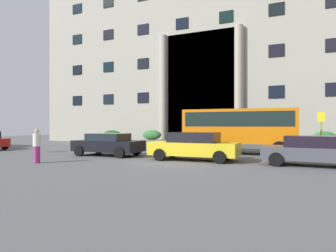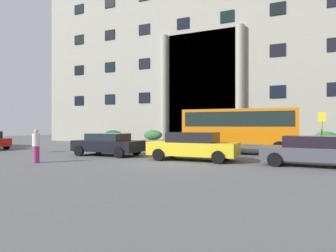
{
  "view_description": "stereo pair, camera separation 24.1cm",
  "coord_description": "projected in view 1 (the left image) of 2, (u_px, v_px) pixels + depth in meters",
  "views": [
    {
      "loc": [
        6.35,
        -13.78,
        1.8
      ],
      "look_at": [
        -1.85,
        4.32,
        1.77
      ],
      "focal_mm": 31.96,
      "sensor_mm": 36.0,
      "label": 1
    },
    {
      "loc": [
        6.57,
        -13.67,
        1.8
      ],
      "look_at": [
        -1.85,
        4.32,
        1.77
      ],
      "focal_mm": 31.96,
      "sensor_mm": 36.0,
      "label": 2
    }
  ],
  "objects": [
    {
      "name": "office_building_facade",
      "position": [
        236.0,
        41.0,
        31.08
      ],
      "size": [
        42.85,
        9.64,
        21.15
      ],
      "color": "#9B9989",
      "rests_on": "ground_plane"
    },
    {
      "name": "orange_minibus",
      "position": [
        239.0,
        127.0,
        19.1
      ],
      "size": [
        7.07,
        2.92,
        2.83
      ],
      "rotation": [
        0.0,
        0.0,
        0.07
      ],
      "color": "orange",
      "rests_on": "ground_plane"
    },
    {
      "name": "parked_estate_mid",
      "position": [
        194.0,
        146.0,
        15.49
      ],
      "size": [
        4.6,
        2.13,
        1.46
      ],
      "rotation": [
        0.0,
        0.0,
        0.03
      ],
      "color": "gold",
      "rests_on": "ground_plane"
    },
    {
      "name": "parked_sedan_far",
      "position": [
        108.0,
        144.0,
        17.9
      ],
      "size": [
        4.13,
        2.15,
        1.33
      ],
      "rotation": [
        0.0,
        0.0,
        0.02
      ],
      "color": "black",
      "rests_on": "ground_plane"
    },
    {
      "name": "bus_stop_sign",
      "position": [
        321.0,
        128.0,
        18.71
      ],
      "size": [
        0.44,
        0.08,
        2.65
      ],
      "color": "#9A9918",
      "rests_on": "ground_plane"
    },
    {
      "name": "parked_hatchback_near",
      "position": [
        312.0,
        150.0,
        13.26
      ],
      "size": [
        4.27,
        2.07,
        1.35
      ],
      "rotation": [
        0.0,
        0.0,
        -0.04
      ],
      "color": "#44454D",
      "rests_on": "ground_plane"
    },
    {
      "name": "hedge_planter_far_east",
      "position": [
        325.0,
        141.0,
        21.77
      ],
      "size": [
        1.65,
        0.78,
        1.38
      ],
      "color": "slate",
      "rests_on": "ground_plane"
    },
    {
      "name": "ground_plane",
      "position": [
        166.0,
        162.0,
        15.17
      ],
      "size": [
        80.0,
        64.0,
        0.12
      ],
      "primitive_type": "cube",
      "color": "#555558"
    },
    {
      "name": "hedge_planter_entrance_left",
      "position": [
        112.0,
        137.0,
        29.39
      ],
      "size": [
        2.07,
        0.92,
        1.35
      ],
      "color": "slate",
      "rests_on": "ground_plane"
    },
    {
      "name": "pedestrian_man_red_shirt",
      "position": [
        37.0,
        146.0,
        14.34
      ],
      "size": [
        0.36,
        0.36,
        1.64
      ],
      "rotation": [
        0.0,
        0.0,
        4.8
      ],
      "color": "#972C6F",
      "rests_on": "ground_plane"
    },
    {
      "name": "scooter_by_planter",
      "position": [
        196.0,
        148.0,
        17.71
      ],
      "size": [
        2.03,
        0.55,
        0.89
      ],
      "rotation": [
        0.0,
        0.0,
        -0.12
      ],
      "color": "black",
      "rests_on": "ground_plane"
    },
    {
      "name": "hedge_planter_far_west",
      "position": [
        152.0,
        138.0,
        27.42
      ],
      "size": [
        1.94,
        0.99,
        1.39
      ],
      "color": "#676C56",
      "rests_on": "ground_plane"
    },
    {
      "name": "hedge_planter_east",
      "position": [
        226.0,
        139.0,
        24.18
      ],
      "size": [
        1.6,
        0.77,
        1.4
      ],
      "color": "#6E605F",
      "rests_on": "ground_plane"
    }
  ]
}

